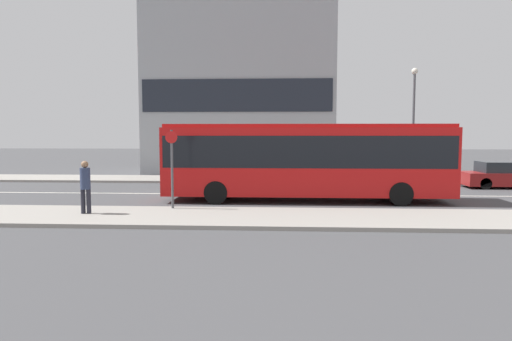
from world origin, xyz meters
TOP-DOWN VIEW (x-y plane):
  - ground_plane at (0.00, 0.00)m, footprint 120.00×120.00m
  - sidewalk_near at (0.00, -6.25)m, footprint 44.00×3.50m
  - sidewalk_far at (0.00, 6.25)m, footprint 44.00×3.50m
  - lane_centerline at (0.00, 0.00)m, footprint 41.80×0.16m
  - apartment_block_left_tower at (0.92, 11.95)m, footprint 13.42×4.97m
  - city_bus at (5.03, -1.90)m, footprint 12.02×2.61m
  - parked_car_0 at (15.78, 3.34)m, footprint 4.30×1.79m
  - pedestrian_near_stop at (-2.74, -6.17)m, footprint 0.35×0.34m
  - bus_stop_sign at (-0.01, -4.91)m, footprint 0.44×0.12m
  - street_lamp at (11.49, 5.21)m, footprint 0.36×0.36m

SIDE VIEW (x-z plane):
  - ground_plane at x=0.00m, z-range 0.00..0.00m
  - lane_centerline at x=0.00m, z-range 0.00..0.01m
  - sidewalk_near at x=0.00m, z-range 0.00..0.13m
  - sidewalk_far at x=0.00m, z-range 0.00..0.13m
  - parked_car_0 at x=15.78m, z-range -0.04..1.35m
  - pedestrian_near_stop at x=-2.74m, z-range 0.26..2.09m
  - bus_stop_sign at x=-0.01m, z-range 0.36..3.26m
  - city_bus at x=5.03m, z-range 0.25..3.52m
  - street_lamp at x=11.49m, z-range 0.87..7.31m
  - apartment_block_left_tower at x=0.92m, z-range -0.01..19.71m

